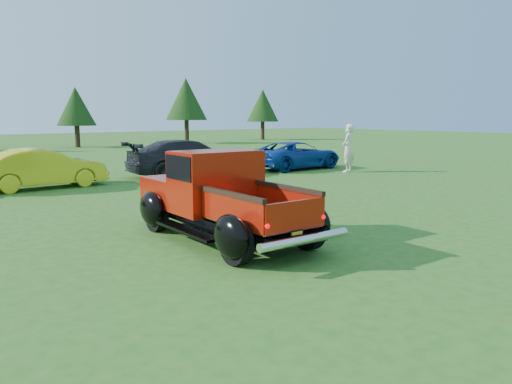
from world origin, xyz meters
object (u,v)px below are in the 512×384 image
at_px(tree_far_east, 263,106).
at_px(spectator, 348,148).
at_px(tree_east, 186,99).
at_px(pickup_truck, 216,196).
at_px(show_car_grey, 189,158).
at_px(tree_mid_right, 76,107).
at_px(show_car_yellow, 43,168).
at_px(show_car_blue, 296,155).

bearing_deg(tree_far_east, spectator, -121.45).
distance_m(tree_east, pickup_truck, 33.14).
bearing_deg(pickup_truck, tree_far_east, 51.44).
height_order(show_car_grey, spectator, spectator).
bearing_deg(tree_mid_right, tree_east, -3.18).
distance_m(tree_east, show_car_grey, 23.20).
xyz_separation_m(tree_far_east, pickup_truck, (-25.12, -29.82, -2.44)).
height_order(tree_mid_right, show_car_yellow, tree_mid_right).
distance_m(tree_far_east, spectator, 28.02).
bearing_deg(show_car_blue, show_car_grey, 80.91).
bearing_deg(spectator, show_car_yellow, -38.63).
bearing_deg(pickup_truck, tree_east, 62.33).
height_order(tree_east, tree_far_east, tree_east).
distance_m(show_car_yellow, show_car_grey, 5.46).
height_order(show_car_blue, spectator, spectator).
distance_m(tree_far_east, show_car_grey, 29.41).
relative_size(tree_east, show_car_yellow, 1.37).
distance_m(show_car_yellow, spectator, 11.76).
height_order(show_car_grey, show_car_blue, show_car_grey).
distance_m(tree_east, show_car_blue, 21.82).
bearing_deg(show_car_grey, tree_east, -22.77).
xyz_separation_m(tree_east, show_car_yellow, (-16.96, -19.91, -3.01)).
distance_m(tree_mid_right, tree_east, 9.04).
bearing_deg(show_car_yellow, show_car_grey, -92.72).
relative_size(show_car_blue, spectator, 2.19).
bearing_deg(show_car_grey, tree_mid_right, 0.23).
distance_m(show_car_blue, spectator, 2.42).
bearing_deg(tree_east, spectator, -103.72).
bearing_deg(show_car_yellow, tree_mid_right, -23.76).
bearing_deg(tree_mid_right, spectator, -81.65).
relative_size(pickup_truck, show_car_blue, 1.06).
bearing_deg(spectator, tree_mid_right, -105.89).
bearing_deg(tree_far_east, show_car_yellow, -141.15).
distance_m(tree_east, tree_far_east, 9.06).
height_order(tree_mid_right, spectator, tree_mid_right).
height_order(tree_mid_right, tree_east, tree_east).
bearing_deg(spectator, pickup_truck, 5.33).
bearing_deg(pickup_truck, show_car_grey, 64.06).
relative_size(show_car_yellow, spectator, 1.98).
distance_m(show_car_grey, spectator, 6.60).
xyz_separation_m(tree_east, show_car_blue, (-6.46, -20.61, -3.05)).
relative_size(tree_mid_right, tree_far_east, 0.92).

